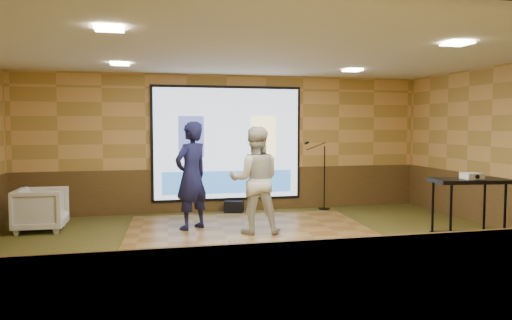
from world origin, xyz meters
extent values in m
plane|color=#283217|center=(0.00, 0.00, 0.00)|extent=(9.00, 9.00, 0.00)
cube|color=tan|center=(0.00, 3.50, 1.50)|extent=(9.00, 0.04, 3.00)
cube|color=tan|center=(0.00, -3.50, 1.50)|extent=(9.00, 0.04, 3.00)
cube|color=silver|center=(0.00, 0.00, 3.00)|extent=(9.00, 7.00, 0.04)
cube|color=#463317|center=(0.00, 3.48, 0.47)|extent=(9.00, 0.04, 0.95)
cube|color=#463317|center=(0.00, -3.48, 0.47)|extent=(9.00, 0.04, 0.95)
cube|color=black|center=(0.00, 3.45, 1.50)|extent=(3.32, 0.03, 2.52)
cube|color=silver|center=(0.00, 3.42, 1.50)|extent=(3.20, 0.02, 2.40)
cube|color=#3C4684|center=(-0.80, 3.40, 1.65)|extent=(0.55, 0.01, 0.90)
cube|color=#FFF093|center=(0.80, 3.40, 1.65)|extent=(0.55, 0.01, 0.90)
cube|color=#316DBA|center=(0.00, 3.40, 0.65)|extent=(2.88, 0.01, 0.50)
cube|color=#FFEDBF|center=(-2.20, 1.80, 2.97)|extent=(0.32, 0.32, 0.02)
cube|color=#FFEDBF|center=(2.20, 1.80, 2.97)|extent=(0.32, 0.32, 0.02)
cube|color=#FFEDBF|center=(-2.20, -1.50, 2.97)|extent=(0.32, 0.32, 0.02)
cube|color=#FFEDBF|center=(2.20, -1.50, 2.97)|extent=(0.32, 0.32, 0.02)
cube|color=olive|center=(0.01, 1.28, 0.02)|extent=(4.54, 3.58, 0.03)
imported|color=#141540|center=(-0.99, 1.56, 1.00)|extent=(0.84, 0.79, 1.94)
imported|color=beige|center=(0.05, 0.98, 0.95)|extent=(1.00, 0.84, 1.85)
cylinder|color=black|center=(2.38, -1.20, 0.53)|extent=(0.04, 0.04, 1.06)
cylinder|color=black|center=(3.27, -1.20, 0.53)|extent=(0.04, 0.04, 1.06)
cylinder|color=black|center=(2.38, -0.76, 0.53)|extent=(0.04, 0.04, 1.06)
cylinder|color=black|center=(3.27, -0.76, 0.53)|extent=(0.04, 0.04, 1.06)
cube|color=black|center=(2.83, -0.98, 1.09)|extent=(1.06, 0.56, 0.06)
cube|color=black|center=(2.83, -0.98, 0.28)|extent=(0.95, 0.50, 0.03)
cube|color=silver|center=(2.85, -1.01, 1.16)|extent=(0.27, 0.23, 0.09)
cylinder|color=black|center=(2.17, 3.20, 0.01)|extent=(0.25, 0.25, 0.02)
cylinder|color=black|center=(2.17, 3.20, 0.71)|extent=(0.02, 0.02, 1.43)
cylinder|color=black|center=(1.96, 3.20, 1.43)|extent=(0.45, 0.02, 0.18)
cylinder|color=black|center=(1.75, 3.20, 1.51)|extent=(0.11, 0.05, 0.08)
imported|color=gray|center=(-3.63, 2.15, 0.39)|extent=(0.89, 0.87, 0.78)
cube|color=black|center=(0.10, 3.25, 0.12)|extent=(0.47, 0.39, 0.25)
camera|label=1|loc=(-1.90, -7.36, 1.90)|focal=35.00mm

